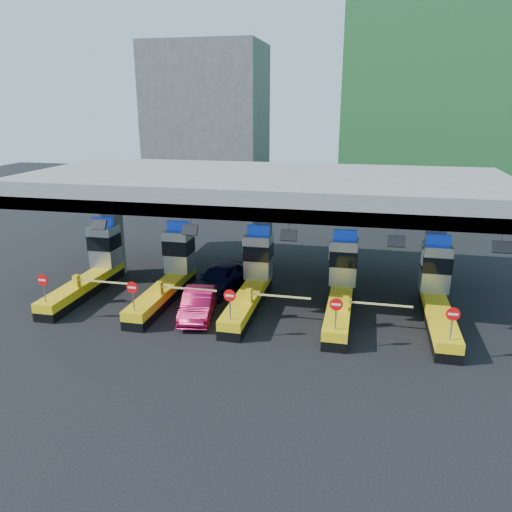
# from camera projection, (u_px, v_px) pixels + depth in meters

# --- Properties ---
(ground) EXTENTS (120.00, 120.00, 0.00)m
(ground) POSITION_uv_depth(u_px,v_px,m) (252.00, 303.00, 28.57)
(ground) COLOR black
(ground) RESTS_ON ground
(toll_canopy) EXTENTS (28.00, 12.09, 7.00)m
(toll_canopy) POSITION_uv_depth(u_px,v_px,m) (262.00, 189.00, 29.45)
(toll_canopy) COLOR slate
(toll_canopy) RESTS_ON ground
(toll_lane_far_left) EXTENTS (4.43, 8.00, 4.16)m
(toll_lane_far_left) POSITION_uv_depth(u_px,v_px,m) (94.00, 267.00, 30.49)
(toll_lane_far_left) COLOR black
(toll_lane_far_left) RESTS_ON ground
(toll_lane_left) EXTENTS (4.43, 8.00, 4.16)m
(toll_lane_left) POSITION_uv_depth(u_px,v_px,m) (171.00, 272.00, 29.45)
(toll_lane_left) COLOR black
(toll_lane_left) RESTS_ON ground
(toll_lane_center) EXTENTS (4.43, 8.00, 4.16)m
(toll_lane_center) POSITION_uv_depth(u_px,v_px,m) (253.00, 279.00, 28.42)
(toll_lane_center) COLOR black
(toll_lane_center) RESTS_ON ground
(toll_lane_right) EXTENTS (4.43, 8.00, 4.16)m
(toll_lane_right) POSITION_uv_depth(u_px,v_px,m) (342.00, 285.00, 27.38)
(toll_lane_right) COLOR black
(toll_lane_right) RESTS_ON ground
(toll_lane_far_right) EXTENTS (4.43, 8.00, 4.16)m
(toll_lane_far_right) POSITION_uv_depth(u_px,v_px,m) (437.00, 292.00, 26.34)
(toll_lane_far_right) COLOR black
(toll_lane_far_right) RESTS_ON ground
(bg_building_scaffold) EXTENTS (18.00, 12.00, 28.00)m
(bg_building_scaffold) POSITION_uv_depth(u_px,v_px,m) (433.00, 73.00, 51.83)
(bg_building_scaffold) COLOR #1E5926
(bg_building_scaffold) RESTS_ON ground
(bg_building_concrete) EXTENTS (14.00, 10.00, 18.00)m
(bg_building_concrete) POSITION_uv_depth(u_px,v_px,m) (207.00, 120.00, 62.43)
(bg_building_concrete) COLOR #4C4C49
(bg_building_concrete) RESTS_ON ground
(van) EXTENTS (3.27, 5.41, 1.72)m
(van) POSITION_uv_depth(u_px,v_px,m) (221.00, 278.00, 30.11)
(van) COLOR black
(van) RESTS_ON ground
(red_car) EXTENTS (2.30, 4.66, 1.47)m
(red_car) POSITION_uv_depth(u_px,v_px,m) (198.00, 304.00, 26.56)
(red_car) COLOR maroon
(red_car) RESTS_ON ground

